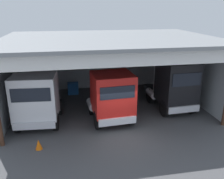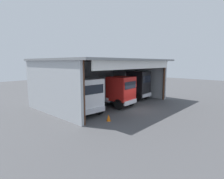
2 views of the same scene
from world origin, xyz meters
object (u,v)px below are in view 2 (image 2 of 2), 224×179
Objects in this scene: oil_drum at (98,93)px; traffic_cone at (109,118)px; truck_white_center_bay at (84,96)px; truck_black_center_right_bay at (136,85)px; truck_red_center_left_bay at (119,91)px; tool_cart at (71,98)px.

traffic_cone is at bearing -129.08° from oil_drum.
truck_white_center_bay is 0.93× the size of truck_black_center_right_bay.
oil_drum is at bearing -118.45° from truck_red_center_left_bay.
truck_white_center_bay is 4.93× the size of tool_cart.
tool_cart is (-7.00, 4.81, -1.42)m from truck_black_center_right_bay.
traffic_cone is (-4.34, -2.51, -1.49)m from truck_red_center_left_bay.
truck_red_center_left_bay reaches higher than traffic_cone.
oil_drum is (2.91, 6.41, -1.31)m from truck_red_center_left_bay.
truck_red_center_left_bay is 5.10× the size of oil_drum.
traffic_cone is (-9.04, -3.51, -1.64)m from truck_black_center_right_bay.
truck_white_center_bay is 1.07× the size of truck_red_center_left_bay.
truck_black_center_right_bay reaches higher than truck_red_center_left_bay.
truck_black_center_right_bay is 8.61m from tool_cart.
truck_white_center_bay is 6.08m from tool_cart.
truck_black_center_right_bay reaches higher than truck_white_center_bay.
truck_white_center_bay is at bearing 95.27° from traffic_cone.
truck_white_center_bay is at bearing -8.05° from truck_red_center_left_bay.
truck_red_center_left_bay is at bearing 30.09° from traffic_cone.
truck_red_center_left_bay is at bearing 8.76° from truck_black_center_right_bay.
truck_black_center_right_bay is 9.84m from traffic_cone.
truck_white_center_bay is 9.33m from truck_black_center_right_bay.
truck_red_center_left_bay is 4.63× the size of tool_cart.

